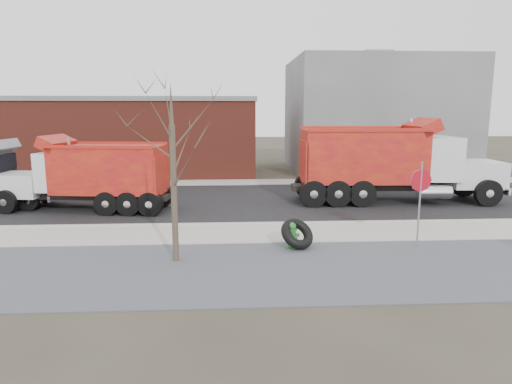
{
  "coord_description": "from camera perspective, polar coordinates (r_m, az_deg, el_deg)",
  "views": [
    {
      "loc": [
        -1.54,
        -15.62,
        4.42
      ],
      "look_at": [
        -0.63,
        1.05,
        1.4
      ],
      "focal_mm": 32.0,
      "sensor_mm": 36.0,
      "label": 1
    }
  ],
  "objects": [
    {
      "name": "sidewalk",
      "position": [
        16.54,
        2.34,
        -5.15
      ],
      "size": [
        60.0,
        2.5,
        0.06
      ],
      "primitive_type": "cube",
      "color": "#9E9B93",
      "rests_on": "ground"
    },
    {
      "name": "road",
      "position": [
        22.41,
        0.88,
        -1.1
      ],
      "size": [
        60.0,
        9.4,
        0.02
      ],
      "primitive_type": "cube",
      "color": "black",
      "rests_on": "ground"
    },
    {
      "name": "dump_truck_red_a",
      "position": [
        22.8,
        16.38,
        3.8
      ],
      "size": [
        10.03,
        3.02,
        3.98
      ],
      "rotation": [
        0.0,
        0.0,
        -0.03
      ],
      "color": "black",
      "rests_on": "ground"
    },
    {
      "name": "dump_truck_red_b",
      "position": [
        21.34,
        -20.15,
        2.23
      ],
      "size": [
        7.84,
        3.13,
        3.28
      ],
      "rotation": [
        0.0,
        0.0,
        3.01
      ],
      "color": "black",
      "rests_on": "ground"
    },
    {
      "name": "truck_tire",
      "position": [
        14.74,
        5.17,
        -5.23
      ],
      "size": [
        1.48,
        1.44,
        1.01
      ],
      "color": "black",
      "rests_on": "ground"
    },
    {
      "name": "curb",
      "position": [
        17.78,
        1.95,
        -3.96
      ],
      "size": [
        60.0,
        0.15,
        0.11
      ],
      "primitive_type": "cube",
      "color": "#9E9B93",
      "rests_on": "ground"
    },
    {
      "name": "far_sidewalk",
      "position": [
        28.01,
        0.06,
        1.23
      ],
      "size": [
        60.0,
        2.0,
        0.06
      ],
      "primitive_type": "cube",
      "color": "#9E9B93",
      "rests_on": "ground"
    },
    {
      "name": "bare_tree",
      "position": [
        13.17,
        -10.39,
        5.2
      ],
      "size": [
        3.2,
        3.2,
        5.2
      ],
      "color": "#382D23",
      "rests_on": "ground"
    },
    {
      "name": "building_grey",
      "position": [
        35.24,
        14.47,
        9.25
      ],
      "size": [
        12.0,
        10.0,
        8.0
      ],
      "color": "gray",
      "rests_on": "ground"
    },
    {
      "name": "ground",
      "position": [
        16.31,
        2.43,
        -5.48
      ],
      "size": [
        120.0,
        120.0,
        0.0
      ],
      "primitive_type": "plane",
      "color": "#383328",
      "rests_on": "ground"
    },
    {
      "name": "fire_hydrant",
      "position": [
        14.76,
        4.54,
        -5.58
      ],
      "size": [
        0.5,
        0.49,
        0.87
      ],
      "rotation": [
        0.0,
        0.0,
        0.3
      ],
      "color": "#2C752D",
      "rests_on": "ground"
    },
    {
      "name": "building_brick",
      "position": [
        33.75,
        -17.77,
        6.77
      ],
      "size": [
        20.2,
        8.2,
        5.3
      ],
      "color": "maroon",
      "rests_on": "ground"
    },
    {
      "name": "stop_sign",
      "position": [
        15.47,
        19.86,
        0.3
      ],
      "size": [
        0.75,
        0.17,
        2.81
      ],
      "rotation": [
        0.0,
        0.0,
        -0.21
      ],
      "color": "gray",
      "rests_on": "ground"
    },
    {
      "name": "gravel_verge",
      "position": [
        12.99,
        3.93,
        -9.59
      ],
      "size": [
        60.0,
        5.0,
        0.03
      ],
      "primitive_type": "cube",
      "color": "slate",
      "rests_on": "ground"
    }
  ]
}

